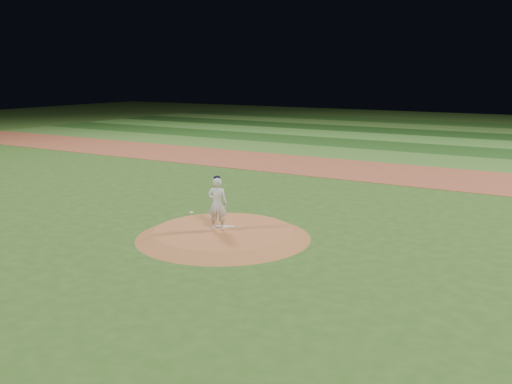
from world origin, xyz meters
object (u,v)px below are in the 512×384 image
at_px(pitchers_mound, 223,234).
at_px(rosin_bag, 191,212).
at_px(pitching_rubber, 225,227).
at_px(pitcher_on_mound, 217,203).

distance_m(pitchers_mound, rosin_bag, 2.43).
distance_m(pitching_rubber, pitcher_on_mound, 0.93).
bearing_deg(pitchers_mound, rosin_bag, 151.62).
height_order(rosin_bag, pitcher_on_mound, pitcher_on_mound).
height_order(pitching_rubber, rosin_bag, rosin_bag).
xyz_separation_m(pitchers_mound, pitcher_on_mound, (-0.15, -0.10, 0.98)).
height_order(pitchers_mound, rosin_bag, rosin_bag).
bearing_deg(pitching_rubber, rosin_bag, 132.17).
bearing_deg(pitching_rubber, pitchers_mound, -87.96).
height_order(pitching_rubber, pitcher_on_mound, pitcher_on_mound).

